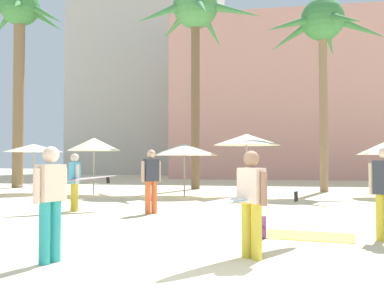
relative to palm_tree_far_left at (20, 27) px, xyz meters
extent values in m
plane|color=beige|center=(12.13, -16.04, -8.55)|extent=(120.00, 120.00, 0.00)
cube|color=#DB9989|center=(16.88, 17.09, -2.23)|extent=(22.78, 11.16, 12.65)
cube|color=#BCB7AD|center=(0.41, 25.36, 3.97)|extent=(14.73, 11.50, 25.04)
cylinder|color=brown|center=(-0.01, 0.01, -3.71)|extent=(0.58, 0.58, 9.68)
sphere|color=#387A3D|center=(-0.01, 0.01, 1.13)|extent=(2.10, 2.10, 2.10)
cone|color=#387A3D|center=(1.53, -0.17, 0.57)|extent=(2.31, 0.72, 1.51)
cone|color=#387A3D|center=(0.71, 1.48, 0.79)|extent=(1.45, 2.33, 1.12)
cone|color=#387A3D|center=(-1.36, 0.71, 0.53)|extent=(2.20, 1.44, 1.58)
cone|color=#387A3D|center=(0.70, -1.43, 0.67)|extent=(1.44, 2.29, 1.33)
cylinder|color=brown|center=(9.44, 0.42, -3.93)|extent=(0.43, 0.43, 9.26)
sphere|color=#428447|center=(9.44, 0.42, 0.70)|extent=(2.28, 2.28, 2.28)
cone|color=#428447|center=(11.37, 0.36, 0.33)|extent=(2.87, 0.59, 1.23)
cone|color=#428447|center=(10.00, 2.12, 0.00)|extent=(1.31, 2.72, 1.84)
cone|color=#428447|center=(8.12, 1.77, 0.20)|extent=(2.32, 2.37, 1.48)
cone|color=#428447|center=(7.95, -0.66, 0.08)|extent=(2.52, 2.03, 1.69)
cone|color=#428447|center=(10.02, -1.30, 0.04)|extent=(1.34, 2.75, 1.77)
cylinder|color=#896B4C|center=(15.56, -0.44, -4.57)|extent=(0.38, 0.38, 7.97)
sphere|color=#387A3D|center=(15.56, -0.44, -0.58)|extent=(1.98, 1.98, 1.98)
cone|color=#387A3D|center=(17.24, -0.25, -1.03)|extent=(2.58, 0.72, 1.31)
cone|color=#387A3D|center=(16.04, 1.12, -1.15)|extent=(1.14, 2.50, 1.52)
cone|color=#387A3D|center=(14.18, 0.49, -1.08)|extent=(2.33, 1.78, 1.39)
cone|color=#387A3D|center=(14.05, -1.24, -0.98)|extent=(2.47, 1.59, 1.20)
cone|color=#387A3D|center=(16.27, -1.96, -1.06)|extent=(1.47, 2.48, 1.36)
cylinder|color=gray|center=(2.90, -3.55, -7.47)|extent=(0.06, 0.06, 2.17)
cone|color=beige|center=(2.90, -3.55, -6.56)|extent=(2.54, 2.54, 0.36)
cylinder|color=gray|center=(12.23, -3.97, -7.31)|extent=(0.06, 0.06, 2.49)
cone|color=beige|center=(12.23, -3.97, -6.28)|extent=(2.66, 2.66, 0.44)
cylinder|color=gray|center=(5.80, -3.81, -7.35)|extent=(0.06, 0.06, 2.40)
cone|color=beige|center=(5.80, -3.81, -6.43)|extent=(2.24, 2.24, 0.55)
cylinder|color=gray|center=(9.72, -3.94, -7.49)|extent=(0.06, 0.06, 2.13)
cone|color=beige|center=(9.72, -3.94, -6.66)|extent=(2.73, 2.73, 0.48)
cube|color=#F4CC4C|center=(13.85, -12.80, -8.55)|extent=(1.98, 1.39, 0.01)
cube|color=#874586|center=(12.92, -13.22, -8.34)|extent=(0.35, 0.30, 0.42)
cube|color=#6C376B|center=(12.98, -13.33, -8.43)|extent=(0.21, 0.15, 0.18)
cylinder|color=gold|center=(7.66, -9.69, -8.15)|extent=(0.23, 0.23, 0.80)
cylinder|color=gold|center=(7.53, -9.55, -8.15)|extent=(0.23, 0.23, 0.80)
cube|color=#4CB2DB|center=(7.60, -9.62, -7.45)|extent=(0.43, 0.44, 0.60)
sphere|color=beige|center=(7.60, -9.62, -7.01)|extent=(0.34, 0.34, 0.24)
cylinder|color=beige|center=(7.77, -9.80, -7.49)|extent=(0.14, 0.14, 0.57)
cylinder|color=beige|center=(7.43, -9.44, -7.49)|extent=(0.14, 0.14, 0.57)
ellipsoid|color=#B2B2B7|center=(7.60, -9.92, -7.65)|extent=(2.33, 2.05, 0.27)
ellipsoid|color=#912B68|center=(7.60, -9.92, -7.65)|extent=(2.36, 2.08, 0.25)
cube|color=black|center=(8.45, -9.19, -7.68)|extent=(0.10, 0.09, 0.19)
cylinder|color=gold|center=(12.97, -15.06, -8.14)|extent=(0.23, 0.23, 0.83)
cylinder|color=gold|center=(12.82, -14.93, -8.14)|extent=(0.23, 0.23, 0.83)
cube|color=beige|center=(12.90, -14.99, -7.45)|extent=(0.45, 0.43, 0.53)
sphere|color=#936B51|center=(12.90, -14.99, -7.05)|extent=(0.34, 0.34, 0.24)
cylinder|color=#936B51|center=(13.09, -15.16, -7.49)|extent=(0.14, 0.14, 0.50)
cylinder|color=#936B51|center=(12.71, -14.83, -7.49)|extent=(0.14, 0.14, 0.50)
ellipsoid|color=#B2B2B7|center=(12.90, -14.69, -7.65)|extent=(2.09, 2.83, 0.17)
ellipsoid|color=blue|center=(12.90, -14.69, -7.65)|extent=(2.12, 2.85, 0.15)
cube|color=black|center=(13.62, -13.64, -7.72)|extent=(0.07, 0.10, 0.18)
cylinder|color=orange|center=(10.00, -9.75, -8.11)|extent=(0.23, 0.23, 0.89)
cylinder|color=orange|center=(9.86, -9.89, -8.11)|extent=(0.23, 0.23, 0.89)
cube|color=#333842|center=(9.93, -9.82, -7.36)|extent=(0.44, 0.44, 0.61)
sphere|color=#D1A889|center=(9.93, -9.82, -6.92)|extent=(0.34, 0.34, 0.24)
cylinder|color=#D1A889|center=(10.11, -9.64, -7.39)|extent=(0.14, 0.14, 0.58)
cylinder|color=#D1A889|center=(9.75, -9.99, -7.39)|extent=(0.14, 0.14, 0.58)
cylinder|color=gold|center=(15.16, -13.08, -8.13)|extent=(0.22, 0.22, 0.85)
cylinder|color=beige|center=(15.03, -13.01, -7.43)|extent=(0.14, 0.14, 0.59)
cylinder|color=teal|center=(10.08, -15.69, -8.11)|extent=(0.21, 0.21, 0.89)
cylinder|color=teal|center=(10.01, -15.88, -8.11)|extent=(0.21, 0.21, 0.89)
cube|color=beige|center=(10.05, -15.78, -7.40)|extent=(0.35, 0.45, 0.53)
sphere|color=beige|center=(10.05, -15.78, -7.00)|extent=(0.31, 0.31, 0.24)
cylinder|color=beige|center=(10.14, -15.55, -7.44)|extent=(0.13, 0.13, 0.50)
cylinder|color=beige|center=(9.96, -16.02, -7.44)|extent=(0.13, 0.13, 0.50)
camera|label=1|loc=(13.20, -21.87, -7.06)|focal=42.30mm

